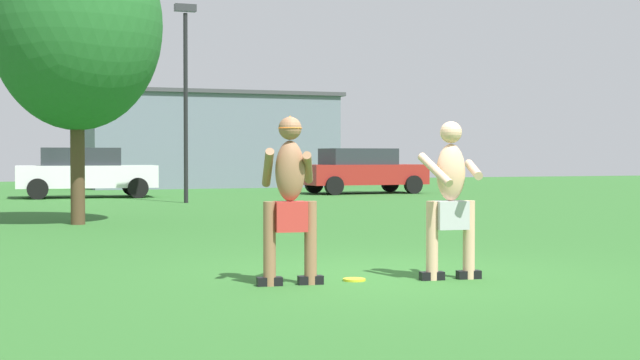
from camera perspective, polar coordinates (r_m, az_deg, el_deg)
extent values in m
plane|color=#2D6628|center=(10.24, 4.11, -5.99)|extent=(80.00, 80.00, 0.00)
cube|color=black|center=(9.48, -3.15, -6.32)|extent=(0.27, 0.14, 0.09)
cylinder|color=#936647|center=(9.44, -3.16, -3.98)|extent=(0.13, 0.13, 0.87)
cube|color=black|center=(9.57, -0.59, -6.24)|extent=(0.27, 0.14, 0.09)
cylinder|color=#936647|center=(9.53, -0.59, -3.93)|extent=(0.13, 0.13, 0.87)
cube|color=red|center=(9.46, -1.87, -2.28)|extent=(0.35, 0.28, 0.31)
ellipsoid|color=#936647|center=(9.44, -1.87, 0.56)|extent=(0.33, 0.25, 0.63)
cylinder|color=#936647|center=(9.49, -3.26, 0.76)|extent=(0.21, 0.55, 0.41)
cylinder|color=#936647|center=(9.58, -0.76, 0.77)|extent=(0.30, 0.57, 0.34)
sphere|color=#936647|center=(9.44, -1.88, 3.23)|extent=(0.24, 0.24, 0.24)
cone|color=orange|center=(9.44, -1.88, 3.63)|extent=(0.28, 0.28, 0.13)
cube|color=black|center=(10.13, 9.23, -5.83)|extent=(0.27, 0.14, 0.09)
cylinder|color=#E0AD89|center=(10.09, 9.24, -3.69)|extent=(0.13, 0.13, 0.85)
cube|color=black|center=(9.97, 6.98, -5.94)|extent=(0.27, 0.14, 0.09)
cylinder|color=#E0AD89|center=(9.93, 6.98, -3.76)|extent=(0.13, 0.13, 0.85)
cube|color=#B7B7BC|center=(9.98, 8.13, -2.17)|extent=(0.36, 0.28, 0.31)
ellipsoid|color=#E0AD89|center=(9.96, 8.14, 0.47)|extent=(0.35, 0.26, 0.62)
cylinder|color=#E0AD89|center=(9.96, 9.52, 0.65)|extent=(0.28, 0.59, 0.21)
cylinder|color=#E0AD89|center=(9.79, 7.17, 0.64)|extent=(0.16, 0.56, 0.36)
sphere|color=#E0AD89|center=(9.97, 8.15, 2.95)|extent=(0.24, 0.24, 0.24)
cylinder|color=yellow|center=(9.85, 2.14, -6.21)|extent=(0.24, 0.24, 0.03)
cube|color=maroon|center=(32.24, 2.71, 0.35)|extent=(4.35, 1.92, 0.70)
cube|color=#282D33|center=(32.14, 2.39, 1.47)|extent=(2.45, 1.65, 0.56)
cylinder|color=black|center=(33.71, 4.37, -0.20)|extent=(0.65, 0.24, 0.64)
cylinder|color=black|center=(32.12, 5.82, -0.28)|extent=(0.65, 0.24, 0.64)
cylinder|color=black|center=(32.47, -0.37, -0.26)|extent=(0.65, 0.24, 0.64)
cylinder|color=black|center=(30.81, 0.89, -0.35)|extent=(0.65, 0.24, 0.64)
cube|color=white|center=(30.03, -14.30, 0.22)|extent=(4.39, 2.04, 0.70)
cube|color=#282D33|center=(30.01, -14.69, 1.42)|extent=(2.49, 1.72, 0.56)
cylinder|color=black|center=(31.06, -11.61, -0.37)|extent=(0.65, 0.26, 0.64)
cylinder|color=black|center=(29.27, -11.25, -0.48)|extent=(0.65, 0.26, 0.64)
cylinder|color=black|center=(30.89, -17.18, -0.42)|extent=(0.65, 0.26, 0.64)
cylinder|color=black|center=(29.10, -17.15, -0.53)|extent=(0.65, 0.26, 0.64)
cylinder|color=black|center=(26.12, -8.35, 4.43)|extent=(0.12, 0.12, 5.33)
cube|color=#333338|center=(26.41, -8.37, 10.54)|extent=(0.60, 0.24, 0.20)
cube|color=slate|center=(39.86, -7.03, 2.37)|extent=(10.18, 5.56, 3.84)
cube|color=#3F3F44|center=(39.94, -7.03, 5.24)|extent=(10.59, 5.78, 0.16)
cylinder|color=#4C3823|center=(18.34, -14.84, 1.11)|extent=(0.27, 0.27, 2.44)
ellipsoid|color=#236028|center=(18.52, -14.89, 9.33)|extent=(3.28, 3.28, 4.08)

